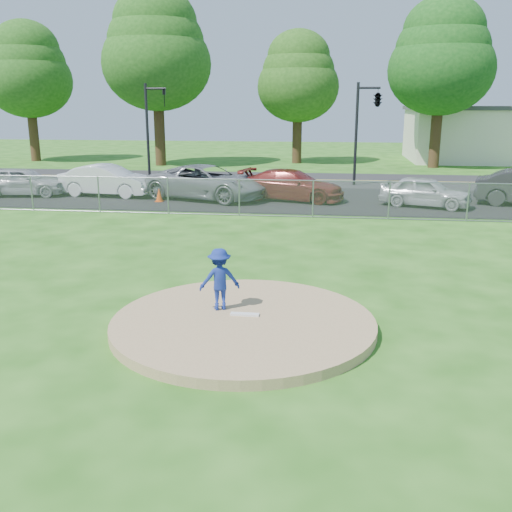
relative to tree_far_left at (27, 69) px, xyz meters
The scene contains 19 objects.
ground 32.60m from the tree_far_left, 46.27° to the right, with size 120.00×120.00×0.00m, color #205813.
pitchers_mound 40.27m from the tree_far_left, 56.31° to the right, with size 5.40×5.40×0.20m, color #A08157.
pitching_rubber 40.08m from the tree_far_left, 56.15° to the right, with size 0.60×0.15×0.04m, color white.
chain_link_fence 31.06m from the tree_far_left, 43.67° to the right, with size 40.00×0.06×1.50m, color gray.
parking_lot 28.39m from the tree_far_left, 36.87° to the right, with size 50.00×8.00×0.01m, color black.
street 24.79m from the tree_far_left, 22.25° to the right, with size 60.00×7.00×0.01m, color #232426.
tree_far_left is the anchor object (origin of this frame).
tree_left 11.24m from the tree_far_left, 10.30° to the right, with size 7.84×7.84×12.53m.
tree_center 21.03m from the tree_far_left, ahead, with size 6.16×6.16×9.84m.
tree_right 31.02m from the tree_far_left, ahead, with size 7.28×7.28×11.63m.
traffic_signal_left 17.60m from the tree_far_left, 39.73° to the right, with size 1.28×0.20×5.60m.
traffic_signal_center 28.31m from the tree_far_left, 22.96° to the right, with size 1.42×2.48×5.60m.
pitcher 39.40m from the tree_far_left, 56.60° to the right, with size 0.86×0.49×1.33m, color navy.
traffic_cone 24.85m from the tree_far_left, 48.95° to the right, with size 0.33×0.33×0.64m, color #F44D0C.
parked_car_silver 20.23m from the tree_far_left, 63.73° to the right, with size 1.70×4.22×1.44m, color #AEAEB3.
parked_car_white 21.87m from the tree_far_left, 52.78° to the right, with size 1.62×4.66×1.54m, color white.
parked_car_gray 25.41m from the tree_far_left, 43.73° to the right, with size 2.69×5.84×1.62m, color gray.
parked_car_darkred 28.32m from the tree_far_left, 37.57° to the right, with size 2.02×4.97×1.44m, color maroon.
parked_car_pearl 33.71m from the tree_far_left, 32.59° to the right, with size 1.59×3.95×1.35m, color silver.
Camera 1 is at (1.68, -10.80, 4.45)m, focal length 40.00 mm.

